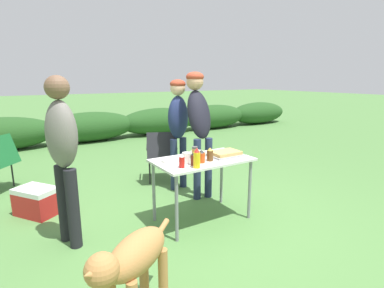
% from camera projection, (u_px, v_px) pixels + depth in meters
% --- Properties ---
extents(ground_plane, '(60.00, 60.00, 0.00)m').
position_uv_depth(ground_plane, '(202.00, 219.00, 3.56)').
color(ground_plane, '#4C7A3D').
extents(shrub_hedge, '(14.40, 0.90, 0.77)m').
position_uv_depth(shrub_hedge, '(90.00, 127.00, 7.83)').
color(shrub_hedge, '#234C1E').
rests_on(shrub_hedge, ground).
extents(folding_table, '(1.10, 0.64, 0.74)m').
position_uv_depth(folding_table, '(202.00, 165.00, 3.41)').
color(folding_table, silver).
rests_on(folding_table, ground).
extents(food_tray, '(0.38, 0.28, 0.06)m').
position_uv_depth(food_tray, '(225.00, 154.00, 3.52)').
color(food_tray, '#9E9EA3').
rests_on(food_tray, folding_table).
extents(plate_stack, '(0.21, 0.21, 0.03)m').
position_uv_depth(plate_stack, '(171.00, 160.00, 3.29)').
color(plate_stack, white).
rests_on(plate_stack, folding_table).
extents(mixing_bowl, '(0.22, 0.22, 0.08)m').
position_uv_depth(mixing_bowl, '(198.00, 153.00, 3.48)').
color(mixing_bowl, '#ADBC99').
rests_on(mixing_bowl, folding_table).
extents(paper_cup_stack, '(0.08, 0.08, 0.12)m').
position_uv_depth(paper_cup_stack, '(186.00, 158.00, 3.20)').
color(paper_cup_stack, white).
rests_on(paper_cup_stack, folding_table).
extents(hot_sauce_bottle, '(0.08, 0.08, 0.14)m').
position_uv_depth(hot_sauce_bottle, '(201.00, 157.00, 3.23)').
color(hot_sauce_bottle, '#CC4214').
rests_on(hot_sauce_bottle, folding_table).
extents(ketchup_bottle, '(0.06, 0.06, 0.15)m').
position_uv_depth(ketchup_bottle, '(182.00, 161.00, 3.05)').
color(ketchup_bottle, red).
rests_on(ketchup_bottle, folding_table).
extents(bbq_sauce_bottle, '(0.06, 0.06, 0.14)m').
position_uv_depth(bbq_sauce_bottle, '(194.00, 159.00, 3.14)').
color(bbq_sauce_bottle, '#562314').
rests_on(bbq_sauce_bottle, folding_table).
extents(beer_bottle, '(0.07, 0.07, 0.15)m').
position_uv_depth(beer_bottle, '(210.00, 154.00, 3.30)').
color(beer_bottle, brown).
rests_on(beer_bottle, folding_table).
extents(mustard_bottle, '(0.07, 0.07, 0.21)m').
position_uv_depth(mustard_bottle, '(197.00, 158.00, 3.04)').
color(mustard_bottle, yellow).
rests_on(mustard_bottle, folding_table).
extents(spice_jar, '(0.07, 0.07, 0.17)m').
position_uv_depth(spice_jar, '(195.00, 154.00, 3.28)').
color(spice_jar, '#B2893D').
rests_on(spice_jar, folding_table).
extents(standing_person_in_gray_fleece, '(0.37, 0.50, 1.72)m').
position_uv_depth(standing_person_in_gray_fleece, '(199.00, 117.00, 4.07)').
color(standing_person_in_gray_fleece, '#232D4C').
rests_on(standing_person_in_gray_fleece, ground).
extents(standing_person_with_beanie, '(0.36, 0.43, 1.67)m').
position_uv_depth(standing_person_with_beanie, '(63.00, 147.00, 2.83)').
color(standing_person_with_beanie, black).
rests_on(standing_person_with_beanie, ground).
extents(standing_person_in_red_jacket, '(0.36, 0.29, 1.62)m').
position_uv_depth(standing_person_in_red_jacket, '(178.00, 121.00, 4.34)').
color(standing_person_in_red_jacket, '#232D4C').
rests_on(standing_person_in_red_jacket, ground).
extents(dog, '(0.78, 0.57, 0.72)m').
position_uv_depth(dog, '(133.00, 262.00, 1.90)').
color(dog, '#B27A42').
rests_on(dog, ground).
extents(camp_chair_green_behind_table, '(0.66, 0.73, 0.83)m').
position_uv_depth(camp_chair_green_behind_table, '(162.00, 153.00, 4.74)').
color(camp_chair_green_behind_table, '#232328').
rests_on(camp_chair_green_behind_table, ground).
extents(cooler_box, '(0.54, 0.58, 0.34)m').
position_uv_depth(cooler_box, '(37.00, 201.00, 3.64)').
color(cooler_box, '#B21E1E').
rests_on(cooler_box, ground).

